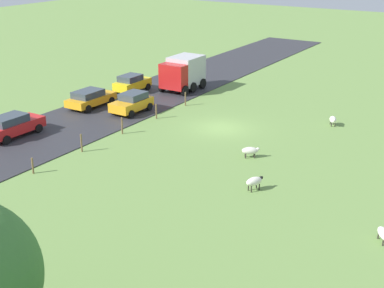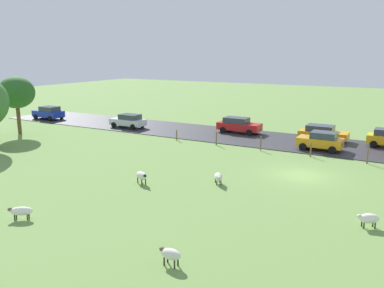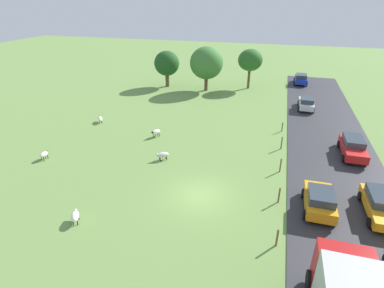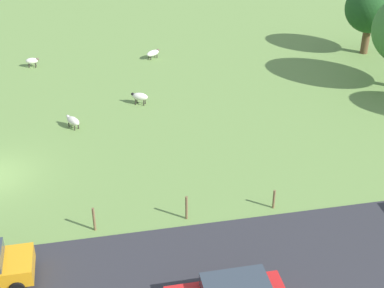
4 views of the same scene
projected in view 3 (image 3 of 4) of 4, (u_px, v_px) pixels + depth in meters
ground_plane at (200, 195)px, 22.45m from camera, size 160.00×160.00×0.00m
road_strip at (350, 220)px, 19.91m from camera, size 8.00×80.00×0.06m
sheep_0 at (163, 155)px, 27.03m from camera, size 1.17×1.02×0.74m
sheep_1 at (156, 132)px, 31.39m from camera, size 0.92×1.19×0.81m
sheep_2 at (100, 119)px, 35.03m from camera, size 1.02×1.23×0.68m
sheep_3 at (75, 216)px, 19.56m from camera, size 0.89×1.12×0.73m
sheep_4 at (44, 154)px, 27.11m from camera, size 0.47×1.02×0.73m
tree_0 at (167, 64)px, 47.52m from camera, size 3.93×3.93×5.60m
tree_1 at (250, 60)px, 46.22m from camera, size 3.73×3.73×6.03m
tree_2 at (206, 63)px, 45.19m from camera, size 4.97×4.97×6.60m
fence_post_0 at (277, 238)px, 17.65m from camera, size 0.12×0.12×1.22m
fence_post_1 at (279, 195)px, 21.40m from camera, size 0.12×0.12×1.21m
fence_post_2 at (281, 165)px, 25.13m from camera, size 0.12×0.12×1.25m
fence_post_3 at (282, 143)px, 28.87m from camera, size 0.12×0.12×1.27m
fence_post_4 at (282, 127)px, 32.66m from camera, size 0.12×0.12×1.03m
car_0 at (382, 205)px, 20.05m from camera, size 2.17×4.55×1.50m
car_1 at (301, 79)px, 49.85m from camera, size 2.09×4.04×1.65m
car_3 at (306, 103)px, 38.85m from camera, size 1.93×4.14×1.56m
car_4 at (320, 200)px, 20.42m from camera, size 2.07×3.82×1.62m
car_5 at (353, 147)px, 27.58m from camera, size 2.05×4.59×1.63m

